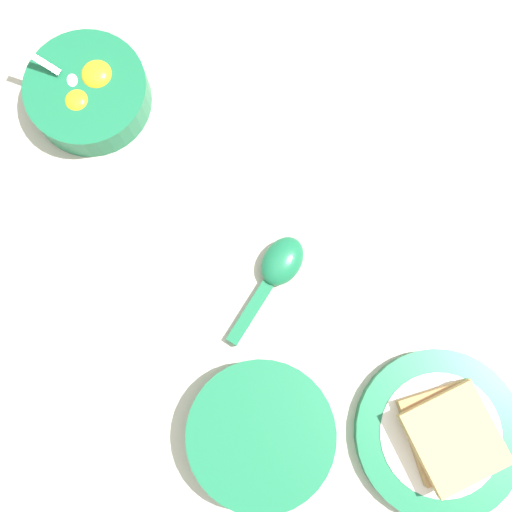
{
  "coord_description": "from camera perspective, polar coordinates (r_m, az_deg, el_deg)",
  "views": [
    {
      "loc": [
        -0.12,
        -0.01,
        0.68
      ],
      "look_at": [
        0.0,
        -0.04,
        0.02
      ],
      "focal_mm": 42.0,
      "sensor_mm": 36.0,
      "label": 1
    }
  ],
  "objects": [
    {
      "name": "ground_plane",
      "position": [
        0.7,
        -3.32,
        -1.14
      ],
      "size": [
        3.0,
        3.0,
        0.0
      ],
      "primitive_type": "plane",
      "color": "beige"
    },
    {
      "name": "congee_bowl",
      "position": [
        0.67,
        0.1,
        -16.7
      ],
      "size": [
        0.16,
        0.16,
        0.04
      ],
      "color": "#196B42",
      "rests_on": "ground_plane"
    },
    {
      "name": "egg_bowl",
      "position": [
        0.76,
        -15.67,
        14.74
      ],
      "size": [
        0.14,
        0.14,
        0.07
      ],
      "color": "#196B42",
      "rests_on": "ground_plane"
    },
    {
      "name": "toast_sandwich",
      "position": [
        0.69,
        18.06,
        -15.91
      ],
      "size": [
        0.11,
        0.1,
        0.03
      ],
      "color": "tan",
      "rests_on": "toast_plate"
    },
    {
      "name": "toast_plate",
      "position": [
        0.71,
        17.01,
        -15.9
      ],
      "size": [
        0.18,
        0.18,
        0.02
      ],
      "color": "#196B42",
      "rests_on": "ground_plane"
    },
    {
      "name": "soup_spoon",
      "position": [
        0.68,
        2.02,
        -1.28
      ],
      "size": [
        0.12,
        0.12,
        0.03
      ],
      "color": "#196B42",
      "rests_on": "ground_plane"
    }
  ]
}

